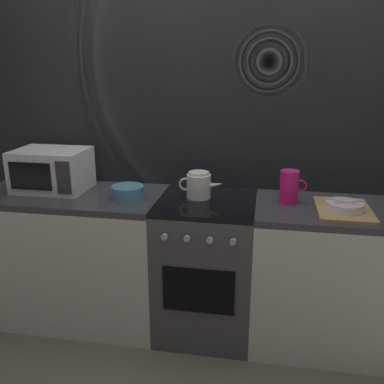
{
  "coord_description": "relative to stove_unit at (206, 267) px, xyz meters",
  "views": [
    {
      "loc": [
        0.33,
        -2.4,
        1.72
      ],
      "look_at": [
        -0.09,
        0.0,
        0.95
      ],
      "focal_mm": 39.02,
      "sensor_mm": 36.0,
      "label": 1
    }
  ],
  "objects": [
    {
      "name": "ground_plane",
      "position": [
        0.0,
        0.0,
        -0.45
      ],
      "size": [
        8.0,
        8.0,
        0.0
      ],
      "primitive_type": "plane",
      "color": "#6B6054"
    },
    {
      "name": "back_wall",
      "position": [
        0.0,
        0.32,
        0.75
      ],
      "size": [
        3.6,
        0.05,
        2.4
      ],
      "color": "gray",
      "rests_on": "ground_plane"
    },
    {
      "name": "counter_left",
      "position": [
        -0.9,
        0.0,
        0.0
      ],
      "size": [
        1.2,
        0.6,
        0.9
      ],
      "color": "silver",
      "rests_on": "ground_plane"
    },
    {
      "name": "stove_unit",
      "position": [
        0.0,
        0.0,
        0.0
      ],
      "size": [
        0.6,
        0.63,
        0.9
      ],
      "color": "#4C4C51",
      "rests_on": "ground_plane"
    },
    {
      "name": "counter_right",
      "position": [
        0.9,
        0.0,
        0.0
      ],
      "size": [
        1.2,
        0.6,
        0.9
      ],
      "color": "silver",
      "rests_on": "ground_plane"
    },
    {
      "name": "microwave",
      "position": [
        -1.04,
        0.05,
        0.59
      ],
      "size": [
        0.46,
        0.35,
        0.27
      ],
      "color": "white",
      "rests_on": "counter_left"
    },
    {
      "name": "kettle",
      "position": [
        -0.06,
        0.05,
        0.53
      ],
      "size": [
        0.28,
        0.15,
        0.17
      ],
      "color": "white",
      "rests_on": "stove_unit"
    },
    {
      "name": "mixing_bowl",
      "position": [
        -0.49,
        -0.04,
        0.49
      ],
      "size": [
        0.2,
        0.2,
        0.08
      ],
      "primitive_type": "cylinder",
      "color": "teal",
      "rests_on": "counter_left"
    },
    {
      "name": "pitcher",
      "position": [
        0.49,
        0.04,
        0.55
      ],
      "size": [
        0.16,
        0.11,
        0.2
      ],
      "color": "#E5197A",
      "rests_on": "counter_right"
    },
    {
      "name": "dish_pile",
      "position": [
        0.79,
        -0.07,
        0.47
      ],
      "size": [
        0.3,
        0.4,
        0.07
      ],
      "color": "tan",
      "rests_on": "counter_right"
    }
  ]
}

